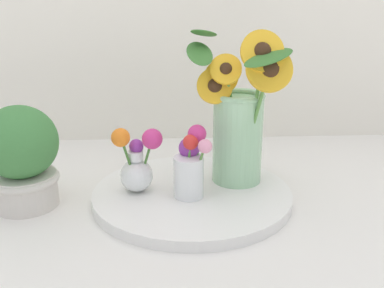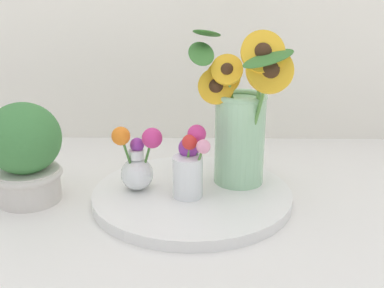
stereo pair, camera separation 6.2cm
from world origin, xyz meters
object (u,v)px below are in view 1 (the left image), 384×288
Objects in this scene: mason_jar_sunflowers at (238,122)px; vase_bulb_right at (136,163)px; serving_tray at (192,195)px; potted_plant at (21,156)px; vase_small_center at (190,164)px.

mason_jar_sunflowers reaches higher than vase_bulb_right.
mason_jar_sunflowers reaches higher than serving_tray.
serving_tray is 1.26× the size of mason_jar_sunflowers.
potted_plant is at bearing -178.46° from vase_bulb_right.
potted_plant is at bearing -178.96° from serving_tray.
vase_small_center is at bearing -2.91° from potted_plant.
potted_plant is at bearing -173.72° from mason_jar_sunflowers.
serving_tray is 1.98× the size of potted_plant.
vase_small_center is at bearing -11.99° from vase_bulb_right.
potted_plant is (-0.33, 0.02, 0.02)m from vase_small_center.
mason_jar_sunflowers is 2.33× the size of vase_bulb_right.
vase_small_center is at bearing -147.94° from mason_jar_sunflowers.
vase_small_center is (-0.10, -0.06, -0.07)m from mason_jar_sunflowers.
mason_jar_sunflowers is at bearing 6.28° from potted_plant.
serving_tray is at bearing 78.70° from vase_small_center.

